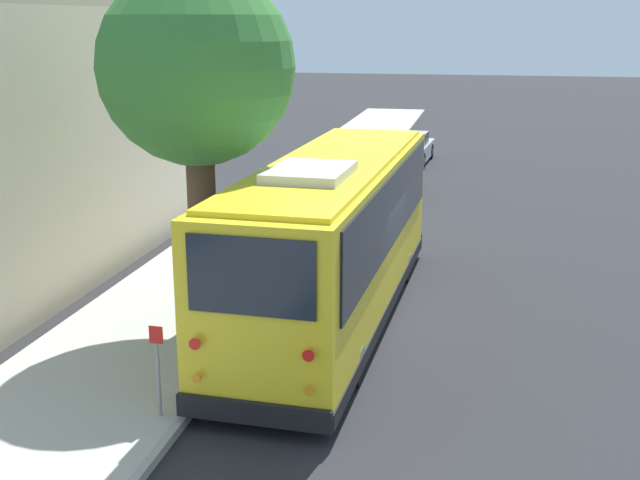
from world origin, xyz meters
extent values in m
plane|color=#28282B|center=(0.00, 0.00, 0.00)|extent=(160.00, 160.00, 0.00)
cube|color=#B2AFA8|center=(0.00, 4.10, 0.07)|extent=(80.00, 3.84, 0.15)
cube|color=#9D9A94|center=(0.00, 2.11, 0.07)|extent=(80.00, 0.14, 0.15)
cube|color=yellow|center=(-0.49, 0.68, 1.79)|extent=(10.33, 2.83, 3.06)
cube|color=black|center=(-0.49, 0.68, 0.40)|extent=(10.39, 2.88, 0.28)
cube|color=black|center=(-0.49, 0.68, 2.47)|extent=(9.50, 2.88, 1.47)
cube|color=black|center=(4.65, 0.48, 2.47)|extent=(0.12, 2.12, 1.55)
cube|color=black|center=(-5.64, 0.89, 2.58)|extent=(0.11, 1.95, 1.18)
cube|color=black|center=(4.65, 0.48, 3.19)|extent=(0.11, 1.75, 0.22)
cube|color=yellow|center=(-0.49, 0.68, 3.37)|extent=(9.70, 2.58, 0.10)
cube|color=silver|center=(-2.32, 0.76, 3.49)|extent=(1.94, 1.45, 0.20)
cube|color=black|center=(4.68, 0.47, 0.44)|extent=(0.20, 2.45, 0.36)
cube|color=black|center=(-5.66, 0.89, 0.44)|extent=(0.20, 2.45, 0.36)
cylinder|color=red|center=(-5.68, 1.77, 1.49)|extent=(0.04, 0.18, 0.18)
cylinder|color=orange|center=(-5.68, 1.77, 0.94)|extent=(0.04, 0.14, 0.14)
cylinder|color=red|center=(-5.75, 0.02, 1.49)|extent=(0.04, 0.18, 0.18)
cylinder|color=orange|center=(-5.75, 0.02, 0.94)|extent=(0.04, 0.14, 0.14)
cube|color=white|center=(4.76, 1.28, 0.61)|extent=(0.05, 0.32, 0.18)
cube|color=white|center=(4.70, -0.34, 0.61)|extent=(0.05, 0.32, 0.18)
cube|color=black|center=(4.37, 1.86, 2.76)|extent=(0.06, 0.10, 0.24)
cylinder|color=black|center=(2.58, 1.62, 0.48)|extent=(0.96, 0.34, 0.95)
cylinder|color=slate|center=(2.58, 1.62, 0.48)|extent=(0.44, 0.34, 0.43)
cylinder|color=black|center=(2.49, -0.50, 0.48)|extent=(0.96, 0.34, 0.95)
cylinder|color=slate|center=(2.49, -0.50, 0.48)|extent=(0.44, 0.34, 0.43)
cylinder|color=black|center=(-3.32, 1.85, 0.48)|extent=(0.96, 0.34, 0.95)
cylinder|color=slate|center=(-3.32, 1.85, 0.48)|extent=(0.44, 0.34, 0.43)
cylinder|color=black|center=(-3.41, -0.26, 0.48)|extent=(0.96, 0.34, 0.95)
cylinder|color=slate|center=(-3.41, -0.26, 0.48)|extent=(0.44, 0.34, 0.43)
cube|color=tan|center=(12.44, 0.93, 0.47)|extent=(4.23, 1.64, 0.62)
cube|color=black|center=(12.33, 0.93, 1.02)|extent=(2.01, 1.41, 0.48)
cube|color=tan|center=(12.33, 0.93, 1.26)|extent=(1.93, 1.38, 0.05)
cube|color=black|center=(14.58, 0.93, 0.26)|extent=(0.08, 1.58, 0.20)
cube|color=black|center=(10.31, 0.92, 0.26)|extent=(0.08, 1.58, 0.20)
cylinder|color=black|center=(13.78, 1.67, 0.32)|extent=(0.63, 0.20, 0.63)
cylinder|color=slate|center=(13.78, 1.67, 0.32)|extent=(0.28, 0.22, 0.28)
cylinder|color=black|center=(13.78, 0.19, 0.32)|extent=(0.63, 0.20, 0.63)
cylinder|color=slate|center=(13.78, 0.19, 0.32)|extent=(0.28, 0.22, 0.28)
cylinder|color=black|center=(11.11, 1.67, 0.32)|extent=(0.63, 0.20, 0.63)
cylinder|color=slate|center=(11.11, 1.67, 0.32)|extent=(0.28, 0.22, 0.28)
cylinder|color=black|center=(11.11, 0.19, 0.32)|extent=(0.63, 0.20, 0.63)
cylinder|color=slate|center=(11.11, 0.19, 0.32)|extent=(0.28, 0.22, 0.28)
cube|color=#A8AAAF|center=(19.23, 1.05, 0.50)|extent=(4.39, 1.94, 0.66)
cube|color=black|center=(19.12, 1.05, 1.06)|extent=(2.12, 1.58, 0.48)
cube|color=#A8AAAF|center=(19.12, 1.05, 1.30)|extent=(2.03, 1.54, 0.05)
cube|color=black|center=(21.40, 0.92, 0.27)|extent=(0.17, 1.65, 0.20)
cube|color=black|center=(17.06, 1.17, 0.27)|extent=(0.17, 1.65, 0.20)
cylinder|color=black|center=(20.63, 1.75, 0.34)|extent=(0.68, 0.24, 0.67)
cylinder|color=slate|center=(20.63, 1.75, 0.34)|extent=(0.32, 0.24, 0.30)
cylinder|color=black|center=(20.54, 0.20, 0.34)|extent=(0.68, 0.24, 0.67)
cylinder|color=slate|center=(20.54, 0.20, 0.34)|extent=(0.32, 0.24, 0.30)
cylinder|color=black|center=(17.92, 1.90, 0.34)|extent=(0.68, 0.24, 0.67)
cylinder|color=slate|center=(17.92, 1.90, 0.34)|extent=(0.32, 0.24, 0.30)
cylinder|color=black|center=(17.83, 0.35, 0.34)|extent=(0.68, 0.24, 0.67)
cylinder|color=slate|center=(17.83, 0.35, 0.34)|extent=(0.32, 0.24, 0.30)
cylinder|color=brown|center=(-1.68, 3.06, 2.07)|extent=(0.56, 0.56, 3.84)
sphere|color=#387A33|center=(-1.68, 3.06, 5.29)|extent=(3.70, 3.70, 3.70)
sphere|color=#3C8437|center=(-1.21, 3.06, 6.49)|extent=(2.41, 2.41, 2.41)
cylinder|color=gray|center=(-5.49, 2.46, 0.76)|extent=(0.06, 0.06, 1.21)
cube|color=red|center=(-5.49, 2.46, 1.50)|extent=(0.02, 0.22, 0.28)
cylinder|color=gray|center=(-4.05, 2.46, 0.80)|extent=(0.06, 0.06, 1.30)
camera|label=1|loc=(-16.10, -2.32, 6.12)|focal=45.00mm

